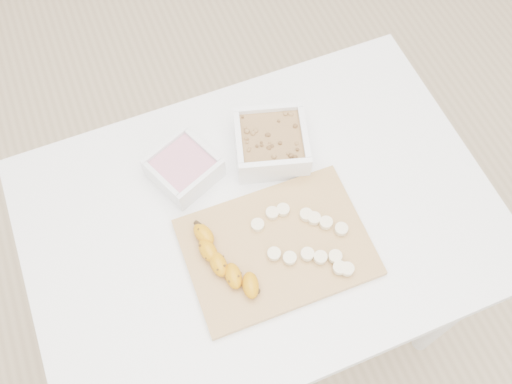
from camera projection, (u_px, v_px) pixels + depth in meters
name	position (u px, v px, depth m)	size (l,w,h in m)	color
ground	(259.00, 311.00, 1.89)	(3.50, 3.50, 0.00)	#C6AD89
table	(261.00, 234.00, 1.30)	(1.00, 0.70, 0.75)	white
bowl_yogurt	(184.00, 168.00, 1.24)	(0.17, 0.17, 0.06)	white
bowl_granola	(271.00, 143.00, 1.26)	(0.19, 0.19, 0.07)	white
cutting_board	(277.00, 247.00, 1.18)	(0.37, 0.27, 0.01)	tan
banana	(226.00, 263.00, 1.14)	(0.05, 0.19, 0.03)	#CB8309
banana_slices	(308.00, 239.00, 1.17)	(0.18, 0.20, 0.02)	beige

